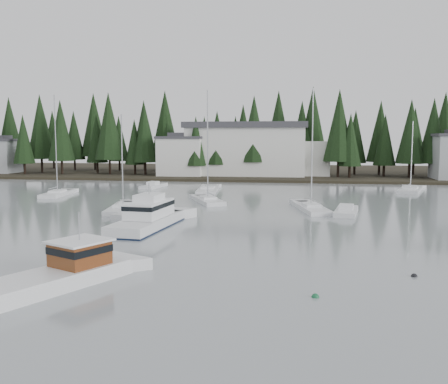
% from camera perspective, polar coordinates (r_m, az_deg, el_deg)
% --- Properties ---
extents(ground, '(260.00, 260.00, 0.00)m').
position_cam_1_polar(ground, '(23.37, -7.34, -14.34)').
color(ground, gray).
rests_on(ground, ground).
extents(far_shore_land, '(240.00, 54.00, 1.00)m').
position_cam_1_polar(far_shore_land, '(118.45, 5.73, 2.21)').
color(far_shore_land, black).
rests_on(far_shore_land, ground).
extents(conifer_treeline, '(200.00, 22.00, 20.00)m').
position_cam_1_polar(conifer_treeline, '(107.50, 5.42, 1.81)').
color(conifer_treeline, black).
rests_on(conifer_treeline, ground).
extents(house_west, '(9.54, 7.42, 8.75)m').
position_cam_1_polar(house_west, '(102.94, -4.86, 4.22)').
color(house_west, silver).
rests_on(house_west, ground).
extents(harbor_inn, '(29.50, 11.50, 10.90)m').
position_cam_1_polar(harbor_inn, '(103.78, 3.70, 4.86)').
color(harbor_inn, silver).
rests_on(harbor_inn, ground).
extents(lobster_boat_brown, '(6.88, 9.50, 4.50)m').
position_cam_1_polar(lobster_boat_brown, '(29.68, -18.29, -9.09)').
color(lobster_boat_brown, silver).
rests_on(lobster_boat_brown, ground).
extents(cabin_cruiser_center, '(4.46, 11.32, 4.74)m').
position_cam_1_polar(cabin_cruiser_center, '(46.09, -8.69, -3.19)').
color(cabin_cruiser_center, silver).
rests_on(cabin_cruiser_center, ground).
extents(sailboat_0, '(4.10, 9.61, 11.35)m').
position_cam_1_polar(sailboat_0, '(57.81, -11.44, -2.00)').
color(sailboat_0, silver).
rests_on(sailboat_0, ground).
extents(sailboat_1, '(5.88, 8.76, 14.68)m').
position_cam_1_polar(sailboat_1, '(63.70, -1.87, -1.09)').
color(sailboat_1, silver).
rests_on(sailboat_1, ground).
extents(sailboat_2, '(5.52, 9.47, 11.25)m').
position_cam_1_polar(sailboat_2, '(81.80, 20.51, 0.11)').
color(sailboat_2, silver).
rests_on(sailboat_2, ground).
extents(sailboat_3, '(3.84, 10.43, 11.36)m').
position_cam_1_polar(sailboat_3, '(76.90, -1.85, 0.13)').
color(sailboat_3, silver).
rests_on(sailboat_3, ground).
extents(sailboat_4, '(4.59, 9.92, 14.23)m').
position_cam_1_polar(sailboat_4, '(57.63, 9.92, -1.96)').
color(sailboat_4, silver).
rests_on(sailboat_4, ground).
extents(sailboat_6, '(3.35, 8.31, 14.74)m').
position_cam_1_polar(sailboat_6, '(75.05, -18.48, -0.30)').
color(sailboat_6, silver).
rests_on(sailboat_6, ground).
extents(runabout_1, '(3.20, 6.55, 1.42)m').
position_cam_1_polar(runabout_1, '(55.53, 13.78, -2.31)').
color(runabout_1, silver).
rests_on(runabout_1, ground).
extents(runabout_3, '(2.91, 6.84, 1.42)m').
position_cam_1_polar(runabout_3, '(83.08, -8.11, 0.58)').
color(runabout_3, silver).
rests_on(runabout_3, ground).
extents(runabout_4, '(3.42, 6.64, 1.42)m').
position_cam_1_polar(runabout_4, '(53.69, -10.03, -2.51)').
color(runabout_4, silver).
rests_on(runabout_4, ground).
extents(mooring_buoy_green, '(0.40, 0.40, 0.40)m').
position_cam_1_polar(mooring_buoy_green, '(26.69, 10.39, -11.75)').
color(mooring_buoy_green, '#145933').
rests_on(mooring_buoy_green, ground).
extents(mooring_buoy_dark, '(0.38, 0.38, 0.38)m').
position_cam_1_polar(mooring_buoy_dark, '(32.02, 20.91, -9.01)').
color(mooring_buoy_dark, black).
rests_on(mooring_buoy_dark, ground).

